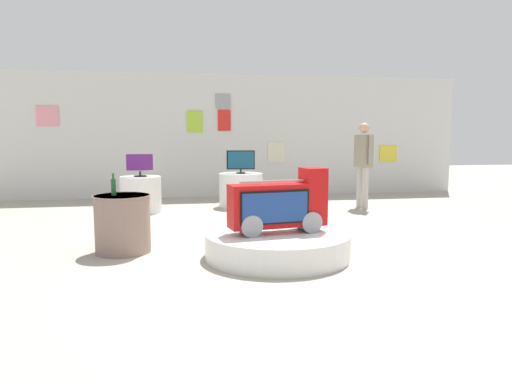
{
  "coord_description": "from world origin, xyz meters",
  "views": [
    {
      "loc": [
        -1.36,
        -5.7,
        1.46
      ],
      "look_at": [
        -0.3,
        0.49,
        0.69
      ],
      "focal_mm": 32.96,
      "sensor_mm": 36.0,
      "label": 1
    }
  ],
  "objects_px": {
    "tv_on_left_rear": "(241,161)",
    "side_table_round": "(123,223)",
    "display_pedestal_left_rear": "(241,190)",
    "tv_on_center_rear": "(140,164)",
    "display_pedestal_center_rear": "(141,195)",
    "main_display_pedestal": "(277,245)",
    "novelty_firetruck_tv": "(280,207)",
    "shopper_browsing_near_truck": "(363,159)",
    "bottle_on_side_table": "(113,187)"
  },
  "relations": [
    {
      "from": "tv_on_center_rear",
      "to": "display_pedestal_left_rear",
      "type": "bearing_deg",
      "value": 12.03
    },
    {
      "from": "display_pedestal_left_rear",
      "to": "bottle_on_side_table",
      "type": "relative_size",
      "value": 3.22
    },
    {
      "from": "display_pedestal_center_rear",
      "to": "bottle_on_side_table",
      "type": "xyz_separation_m",
      "value": [
        -0.1,
        -3.09,
        0.49
      ]
    },
    {
      "from": "display_pedestal_center_rear",
      "to": "main_display_pedestal",
      "type": "bearing_deg",
      "value": -63.1
    },
    {
      "from": "tv_on_left_rear",
      "to": "tv_on_center_rear",
      "type": "bearing_deg",
      "value": -168.09
    },
    {
      "from": "tv_on_left_rear",
      "to": "shopper_browsing_near_truck",
      "type": "relative_size",
      "value": 0.34
    },
    {
      "from": "main_display_pedestal",
      "to": "side_table_round",
      "type": "distance_m",
      "value": 1.95
    },
    {
      "from": "side_table_round",
      "to": "shopper_browsing_near_truck",
      "type": "relative_size",
      "value": 0.42
    },
    {
      "from": "shopper_browsing_near_truck",
      "to": "side_table_round",
      "type": "bearing_deg",
      "value": -146.5
    },
    {
      "from": "display_pedestal_center_rear",
      "to": "side_table_round",
      "type": "height_order",
      "value": "side_table_round"
    },
    {
      "from": "display_pedestal_left_rear",
      "to": "side_table_round",
      "type": "distance_m",
      "value": 4.0
    },
    {
      "from": "tv_on_left_rear",
      "to": "shopper_browsing_near_truck",
      "type": "height_order",
      "value": "shopper_browsing_near_truck"
    },
    {
      "from": "display_pedestal_center_rear",
      "to": "bottle_on_side_table",
      "type": "height_order",
      "value": "bottle_on_side_table"
    },
    {
      "from": "shopper_browsing_near_truck",
      "to": "display_pedestal_center_rear",
      "type": "bearing_deg",
      "value": 177.4
    },
    {
      "from": "display_pedestal_left_rear",
      "to": "display_pedestal_center_rear",
      "type": "distance_m",
      "value": 2.01
    },
    {
      "from": "main_display_pedestal",
      "to": "display_pedestal_left_rear",
      "type": "relative_size",
      "value": 1.96
    },
    {
      "from": "display_pedestal_center_rear",
      "to": "tv_on_center_rear",
      "type": "height_order",
      "value": "tv_on_center_rear"
    },
    {
      "from": "main_display_pedestal",
      "to": "novelty_firetruck_tv",
      "type": "height_order",
      "value": "novelty_firetruck_tv"
    },
    {
      "from": "bottle_on_side_table",
      "to": "novelty_firetruck_tv",
      "type": "bearing_deg",
      "value": -15.55
    },
    {
      "from": "tv_on_left_rear",
      "to": "side_table_round",
      "type": "xyz_separation_m",
      "value": [
        -1.97,
        -3.48,
        -0.57
      ]
    },
    {
      "from": "display_pedestal_center_rear",
      "to": "tv_on_center_rear",
      "type": "xyz_separation_m",
      "value": [
        -0.0,
        -0.0,
        0.58
      ]
    },
    {
      "from": "display_pedestal_left_rear",
      "to": "display_pedestal_center_rear",
      "type": "relative_size",
      "value": 1.16
    },
    {
      "from": "display_pedestal_left_rear",
      "to": "tv_on_left_rear",
      "type": "xyz_separation_m",
      "value": [
        0.0,
        -0.0,
        0.6
      ]
    },
    {
      "from": "shopper_browsing_near_truck",
      "to": "bottle_on_side_table",
      "type": "bearing_deg",
      "value": -146.87
    },
    {
      "from": "display_pedestal_left_rear",
      "to": "side_table_round",
      "type": "relative_size",
      "value": 1.23
    },
    {
      "from": "tv_on_left_rear",
      "to": "display_pedestal_center_rear",
      "type": "bearing_deg",
      "value": -168.2
    },
    {
      "from": "shopper_browsing_near_truck",
      "to": "main_display_pedestal",
      "type": "bearing_deg",
      "value": -125.93
    },
    {
      "from": "tv_on_center_rear",
      "to": "display_pedestal_center_rear",
      "type": "bearing_deg",
      "value": 85.1
    },
    {
      "from": "novelty_firetruck_tv",
      "to": "side_table_round",
      "type": "height_order",
      "value": "novelty_firetruck_tv"
    },
    {
      "from": "tv_on_left_rear",
      "to": "side_table_round",
      "type": "relative_size",
      "value": 0.8
    },
    {
      "from": "tv_on_left_rear",
      "to": "bottle_on_side_table",
      "type": "distance_m",
      "value": 4.06
    },
    {
      "from": "tv_on_center_rear",
      "to": "bottle_on_side_table",
      "type": "xyz_separation_m",
      "value": [
        -0.1,
        -3.09,
        -0.09
      ]
    },
    {
      "from": "main_display_pedestal",
      "to": "tv_on_center_rear",
      "type": "relative_size",
      "value": 3.28
    },
    {
      "from": "display_pedestal_left_rear",
      "to": "side_table_round",
      "type": "bearing_deg",
      "value": -119.47
    },
    {
      "from": "main_display_pedestal",
      "to": "tv_on_left_rear",
      "type": "xyz_separation_m",
      "value": [
        0.12,
        4.04,
        0.79
      ]
    },
    {
      "from": "display_pedestal_left_rear",
      "to": "display_pedestal_center_rear",
      "type": "xyz_separation_m",
      "value": [
        -1.96,
        -0.41,
        0.0
      ]
    },
    {
      "from": "tv_on_center_rear",
      "to": "novelty_firetruck_tv",
      "type": "bearing_deg",
      "value": -62.81
    },
    {
      "from": "main_display_pedestal",
      "to": "novelty_firetruck_tv",
      "type": "bearing_deg",
      "value": -7.57
    },
    {
      "from": "side_table_round",
      "to": "tv_on_left_rear",
      "type": "bearing_deg",
      "value": 60.49
    },
    {
      "from": "display_pedestal_left_rear",
      "to": "display_pedestal_center_rear",
      "type": "height_order",
      "value": "same"
    },
    {
      "from": "side_table_round",
      "to": "display_pedestal_center_rear",
      "type": "bearing_deg",
      "value": 89.88
    },
    {
      "from": "tv_on_left_rear",
      "to": "tv_on_center_rear",
      "type": "xyz_separation_m",
      "value": [
        -1.96,
        -0.41,
        -0.02
      ]
    },
    {
      "from": "novelty_firetruck_tv",
      "to": "tv_on_left_rear",
      "type": "distance_m",
      "value": 4.06
    },
    {
      "from": "display_pedestal_left_rear",
      "to": "tv_on_left_rear",
      "type": "relative_size",
      "value": 1.55
    },
    {
      "from": "main_display_pedestal",
      "to": "side_table_round",
      "type": "height_order",
      "value": "side_table_round"
    },
    {
      "from": "side_table_round",
      "to": "display_pedestal_left_rear",
      "type": "bearing_deg",
      "value": 60.53
    },
    {
      "from": "main_display_pedestal",
      "to": "tv_on_center_rear",
      "type": "height_order",
      "value": "tv_on_center_rear"
    },
    {
      "from": "novelty_firetruck_tv",
      "to": "side_table_round",
      "type": "relative_size",
      "value": 1.67
    },
    {
      "from": "tv_on_left_rear",
      "to": "bottle_on_side_table",
      "type": "relative_size",
      "value": 2.08
    },
    {
      "from": "main_display_pedestal",
      "to": "side_table_round",
      "type": "bearing_deg",
      "value": 163.07
    }
  ]
}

